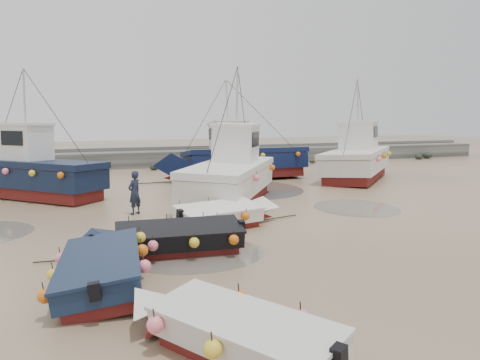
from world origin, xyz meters
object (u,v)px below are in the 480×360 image
at_px(cabin_boat_0, 31,170).
at_px(cabin_boat_3, 358,158).
at_px(cabin_boat_2, 237,159).
at_px(dinghy_4, 167,236).
at_px(dinghy_5, 227,212).
at_px(dinghy_1, 104,261).
at_px(person, 135,214).
at_px(dinghy_0, 229,324).
at_px(cabin_boat_1, 233,174).

xyz_separation_m(cabin_boat_0, cabin_boat_3, (18.99, 0.58, -0.03)).
relative_size(cabin_boat_0, cabin_boat_2, 0.72).
xyz_separation_m(dinghy_4, dinghy_5, (2.66, 2.52, 0.01)).
height_order(dinghy_1, cabin_boat_0, cabin_boat_0).
distance_m(cabin_boat_0, person, 7.10).
bearing_deg(dinghy_1, dinghy_5, 49.64).
relative_size(dinghy_5, cabin_boat_3, 0.61).
bearing_deg(dinghy_1, cabin_boat_3, 45.78).
bearing_deg(cabin_boat_0, cabin_boat_2, -32.50).
relative_size(dinghy_0, cabin_boat_2, 0.47).
bearing_deg(dinghy_1, dinghy_4, 50.32).
distance_m(dinghy_1, cabin_boat_1, 11.15).
relative_size(cabin_boat_1, cabin_boat_2, 0.91).
relative_size(dinghy_4, cabin_boat_3, 0.70).
height_order(cabin_boat_0, cabin_boat_2, same).
height_order(cabin_boat_1, cabin_boat_3, same).
bearing_deg(cabin_boat_1, cabin_boat_0, -171.74).
xyz_separation_m(dinghy_1, cabin_boat_3, (16.39, 13.85, 0.78)).
bearing_deg(cabin_boat_3, dinghy_0, -84.46).
bearing_deg(cabin_boat_3, dinghy_5, -97.00).
relative_size(dinghy_4, cabin_boat_0, 0.77).
bearing_deg(cabin_boat_3, dinghy_1, -95.39).
bearing_deg(dinghy_0, cabin_boat_3, 19.73).
xyz_separation_m(dinghy_4, person, (-0.21, 5.90, -0.55)).
xyz_separation_m(dinghy_5, cabin_boat_2, (4.42, 11.62, 0.75)).
height_order(dinghy_5, cabin_boat_1, cabin_boat_1).
bearing_deg(cabin_boat_3, cabin_boat_1, -110.24).
xyz_separation_m(cabin_boat_0, person, (4.27, -5.50, -1.36)).
relative_size(cabin_boat_2, cabin_boat_3, 1.26).
bearing_deg(cabin_boat_3, cabin_boat_2, -151.82).
distance_m(dinghy_1, cabin_boat_2, 18.37).
distance_m(dinghy_4, dinghy_5, 3.66).
height_order(dinghy_0, dinghy_4, same).
height_order(dinghy_0, cabin_boat_1, cabin_boat_1).
xyz_separation_m(dinghy_4, cabin_boat_3, (14.51, 11.98, 0.78)).
bearing_deg(dinghy_0, cabin_boat_0, 72.55).
bearing_deg(cabin_boat_0, dinghy_0, -121.91).
distance_m(dinghy_5, cabin_boat_1, 5.11).
bearing_deg(dinghy_4, dinghy_0, -176.95).
bearing_deg(cabin_boat_0, cabin_boat_1, -70.74).
relative_size(cabin_boat_3, person, 4.81).
bearing_deg(person, dinghy_5, 87.91).
height_order(dinghy_0, cabin_boat_2, cabin_boat_2).
height_order(dinghy_1, cabin_boat_1, cabin_boat_1).
distance_m(dinghy_5, cabin_boat_3, 15.18).
bearing_deg(person, dinghy_1, 35.37).
relative_size(dinghy_4, dinghy_5, 1.15).
relative_size(dinghy_0, person, 2.85).
distance_m(dinghy_1, cabin_boat_3, 21.47).
relative_size(dinghy_1, cabin_boat_3, 0.74).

